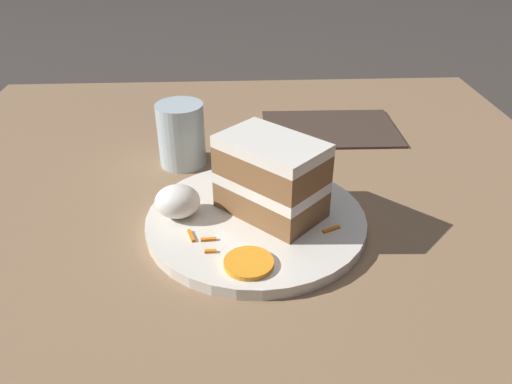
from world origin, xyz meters
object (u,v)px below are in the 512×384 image
object	(u,v)px
cake_slice	(271,177)
drinking_glass	(182,139)
orange_garnish	(246,263)
cream_dollop	(178,201)
plate	(256,220)
menu_card	(330,129)

from	to	relation	value
cake_slice	drinking_glass	size ratio (longest dim) A/B	1.51
cake_slice	orange_garnish	distance (m)	0.11
cream_dollop	orange_garnish	bearing A→B (deg)	128.28
plate	orange_garnish	world-z (taller)	orange_garnish
plate	drinking_glass	bearing A→B (deg)	-59.23
plate	menu_card	distance (m)	0.31
cake_slice	drinking_glass	bearing A→B (deg)	-98.72
plate	cake_slice	size ratio (longest dim) A/B	1.89
plate	drinking_glass	size ratio (longest dim) A/B	2.85
orange_garnish	drinking_glass	bearing A→B (deg)	-71.93
orange_garnish	drinking_glass	distance (m)	0.27
cream_dollop	drinking_glass	xyz separation A→B (m)	(0.01, -0.16, 0.01)
cake_slice	menu_card	distance (m)	0.30
plate	menu_card	xyz separation A→B (m)	(-0.14, -0.27, -0.00)
cake_slice	cream_dollop	bearing A→B (deg)	-43.64
cream_dollop	orange_garnish	world-z (taller)	cream_dollop
plate	menu_card	size ratio (longest dim) A/B	1.18
cake_slice	drinking_glass	xyz separation A→B (m)	(0.12, -0.16, -0.02)
orange_garnish	drinking_glass	size ratio (longest dim) A/B	0.57
cream_dollop	menu_card	world-z (taller)	cream_dollop
cake_slice	plate	bearing A→B (deg)	-17.03
plate	drinking_glass	distance (m)	0.20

